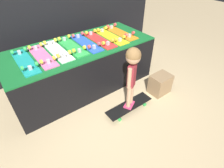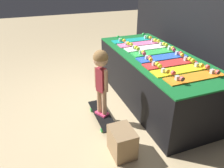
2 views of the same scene
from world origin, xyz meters
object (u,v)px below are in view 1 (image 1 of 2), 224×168
Objects in this scene: skateboard_white_on_rack at (57,50)px; skateboard_red_on_rack at (99,39)px; skateboard_on_floor at (129,106)px; storage_box at (160,84)px; skateboard_pink_on_rack at (42,55)px; skateboard_yellow_on_rack at (111,36)px; skateboard_orange_on_rack at (120,32)px; child at (132,68)px; skateboard_blue_on_rack at (86,42)px; skateboard_green_on_rack at (72,46)px; skateboard_teal_on_rack at (25,61)px.

skateboard_white_on_rack is 0.69m from skateboard_red_on_rack.
skateboard_on_floor is 2.29× the size of storage_box.
skateboard_pink_on_rack is 1.00× the size of skateboard_yellow_on_rack.
skateboard_white_on_rack is 1.00× the size of skateboard_red_on_rack.
skateboard_orange_on_rack is at bearing -0.62° from skateboard_white_on_rack.
child is (0.80, -0.94, -0.03)m from skateboard_pink_on_rack.
skateboard_green_on_rack is at bearing 174.42° from skateboard_blue_on_rack.
skateboard_red_on_rack reaches higher than skateboard_on_floor.
skateboard_red_on_rack is 2.29× the size of storage_box.
skateboard_blue_on_rack and skateboard_red_on_rack have the same top height.
skateboard_white_on_rack is at bearing 5.81° from skateboard_pink_on_rack.
skateboard_white_on_rack reaches higher than skateboard_on_floor.
skateboard_on_floor is (-0.34, -0.92, -0.69)m from skateboard_yellow_on_rack.
skateboard_on_floor is at bearing -91.23° from child.
skateboard_pink_on_rack is 1.00× the size of skateboard_red_on_rack.
skateboard_white_on_rack is 1.68m from storage_box.
skateboard_white_on_rack is at bearing 176.49° from skateboard_red_on_rack.
skateboard_red_on_rack is at bearing 121.54° from storage_box.
skateboard_green_on_rack is 1.24m from skateboard_on_floor.
skateboard_white_on_rack is 0.81× the size of child.
child reaches higher than skateboard_red_on_rack.
skateboard_pink_on_rack and skateboard_orange_on_rack have the same top height.
skateboard_green_on_rack is 0.69m from skateboard_yellow_on_rack.
skateboard_red_on_rack is (0.23, -0.02, 0.00)m from skateboard_blue_on_rack.
child reaches higher than skateboard_green_on_rack.
skateboard_green_on_rack is 1.00× the size of skateboard_on_floor.
skateboard_yellow_on_rack is (0.69, -0.05, 0.00)m from skateboard_green_on_rack.
skateboard_green_on_rack is at bearing 174.28° from skateboard_red_on_rack.
skateboard_teal_on_rack is at bearing 179.57° from skateboard_yellow_on_rack.
skateboard_blue_on_rack is 1.18m from skateboard_on_floor.
skateboard_on_floor is (0.34, -0.97, -0.69)m from skateboard_green_on_rack.
skateboard_teal_on_rack is at bearing 151.66° from storage_box.
skateboard_white_on_rack and skateboard_orange_on_rack have the same top height.
skateboard_teal_on_rack is at bearing -176.59° from skateboard_pink_on_rack.
skateboard_orange_on_rack is (1.14, -0.01, 0.00)m from skateboard_white_on_rack.
skateboard_white_on_rack and skateboard_red_on_rack have the same top height.
skateboard_on_floor is (-0.57, -0.96, -0.69)m from skateboard_orange_on_rack.
skateboard_red_on_rack and skateboard_yellow_on_rack have the same top height.
skateboard_white_on_rack is (0.46, 0.04, 0.00)m from skateboard_teal_on_rack.
skateboard_on_floor is (1.03, -0.93, -0.69)m from skateboard_teal_on_rack.
child is (-0.00, 0.00, 0.66)m from skateboard_on_floor.
skateboard_teal_on_rack is 1.55m from skateboard_on_floor.
storage_box is (0.56, -0.91, -0.60)m from skateboard_red_on_rack.
skateboard_blue_on_rack is 1.00× the size of skateboard_red_on_rack.
skateboard_green_on_rack is at bearing 81.64° from child.
skateboard_blue_on_rack is 0.69m from skateboard_orange_on_rack.
skateboard_green_on_rack reaches higher than storage_box.
skateboard_pink_on_rack is 1.00× the size of skateboard_orange_on_rack.
skateboard_blue_on_rack is 0.96m from child.
skateboard_pink_on_rack is at bearing -174.19° from skateboard_white_on_rack.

